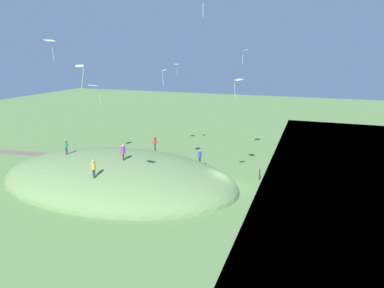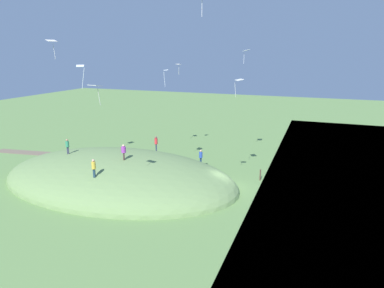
{
  "view_description": "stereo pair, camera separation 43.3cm",
  "coord_description": "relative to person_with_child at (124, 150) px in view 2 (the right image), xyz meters",
  "views": [
    {
      "loc": [
        -7.64,
        31.68,
        13.38
      ],
      "look_at": [
        2.63,
        3.22,
        5.25
      ],
      "focal_mm": 31.71,
      "sensor_mm": 36.0,
      "label": 1
    },
    {
      "loc": [
        -8.04,
        31.53,
        13.38
      ],
      "look_at": [
        2.63,
        3.22,
        5.25
      ],
      "focal_mm": 31.71,
      "sensor_mm": 36.0,
      "label": 2
    }
  ],
  "objects": [
    {
      "name": "dirt_path",
      "position": [
        16.94,
        -6.09,
        -3.83
      ],
      "size": [
        14.18,
        3.78,
        0.04
      ],
      "primitive_type": "cube",
      "rotation": [
        0.0,
        0.0,
        0.14
      ],
      "color": "#6D5E4D",
      "rests_on": "ground_plane"
    },
    {
      "name": "person_near_shore",
      "position": [
        -0.26,
        -6.76,
        -0.71
      ],
      "size": [
        0.52,
        0.52,
        1.78
      ],
      "rotation": [
        0.0,
        0.0,
        5.5
      ],
      "color": "#2C334F",
      "rests_on": "grass_hill"
    },
    {
      "name": "mooring_post",
      "position": [
        -12.85,
        -6.55,
        -3.23
      ],
      "size": [
        0.14,
        0.14,
        1.25
      ],
      "primitive_type": "cylinder",
      "color": "#503A2F",
      "rests_on": "ground_plane"
    },
    {
      "name": "person_on_hilltop",
      "position": [
        -5.62,
        -7.68,
        -2.11
      ],
      "size": [
        0.53,
        0.53,
        1.83
      ],
      "rotation": [
        0.0,
        0.0,
        3.57
      ],
      "color": "#1A324B",
      "rests_on": "grass_hill"
    },
    {
      "name": "kite_8",
      "position": [
        -10.61,
        -4.41,
        6.93
      ],
      "size": [
        1.05,
        1.13,
        1.77
      ],
      "color": "white"
    },
    {
      "name": "person_with_child",
      "position": [
        0.0,
        0.0,
        0.0
      ],
      "size": [
        0.63,
        0.63,
        1.62
      ],
      "rotation": [
        0.0,
        0.0,
        2.04
      ],
      "color": "#3B2928",
      "rests_on": "grass_hill"
    },
    {
      "name": "kite_4",
      "position": [
        -0.99,
        -12.19,
        8.07
      ],
      "size": [
        0.6,
        0.76,
        1.38
      ],
      "color": "silver"
    },
    {
      "name": "grass_hill",
      "position": [
        1.5,
        -0.96,
        -3.85
      ],
      "size": [
        26.58,
        16.4,
        5.79
      ],
      "primitive_type": "ellipsoid",
      "color": "#6B8A52",
      "rests_on": "ground_plane"
    },
    {
      "name": "kite_6",
      "position": [
        0.66,
        -11.83,
        7.25
      ],
      "size": [
        0.91,
        0.99,
        2.19
      ],
      "color": "white"
    },
    {
      "name": "kite_11",
      "position": [
        8.31,
        -0.65,
        10.67
      ],
      "size": [
        0.96,
        1.17,
        1.99
      ],
      "color": "white"
    },
    {
      "name": "person_walking_path",
      "position": [
        0.69,
        4.06,
        -0.45
      ],
      "size": [
        0.41,
        0.41,
        1.77
      ],
      "rotation": [
        0.0,
        0.0,
        0.09
      ],
      "color": "#1D3446",
      "rests_on": "grass_hill"
    },
    {
      "name": "kite_9",
      "position": [
        -9.99,
        -10.5,
        9.78
      ],
      "size": [
        0.81,
        1.12,
        1.61
      ],
      "color": "white"
    },
    {
      "name": "person_watching_kites",
      "position": [
        7.39,
        -0.39,
        -0.19
      ],
      "size": [
        0.5,
        0.5,
        1.7
      ],
      "rotation": [
        0.0,
        0.0,
        0.48
      ],
      "color": "#2D3045",
      "rests_on": "grass_hill"
    },
    {
      "name": "kite_1",
      "position": [
        1.94,
        3.15,
        8.21
      ],
      "size": [
        0.83,
        0.72,
        2.1
      ],
      "color": "white"
    },
    {
      "name": "kite_0",
      "position": [
        -2.88,
        7.77,
        7.19
      ],
      "size": [
        1.02,
        0.81,
        1.53
      ],
      "color": "silver"
    },
    {
      "name": "ground_plane",
      "position": [
        -10.07,
        -3.15,
        -3.85
      ],
      "size": [
        160.0,
        160.0,
        0.0
      ],
      "primitive_type": "plane",
      "color": "#618648"
    }
  ]
}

